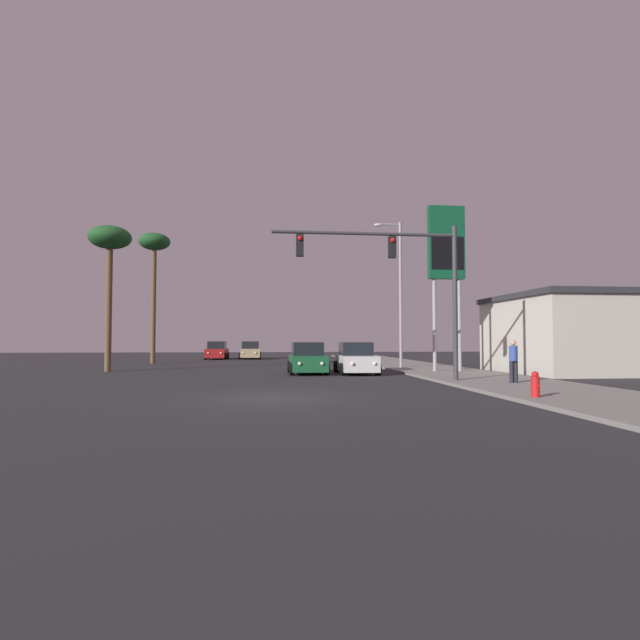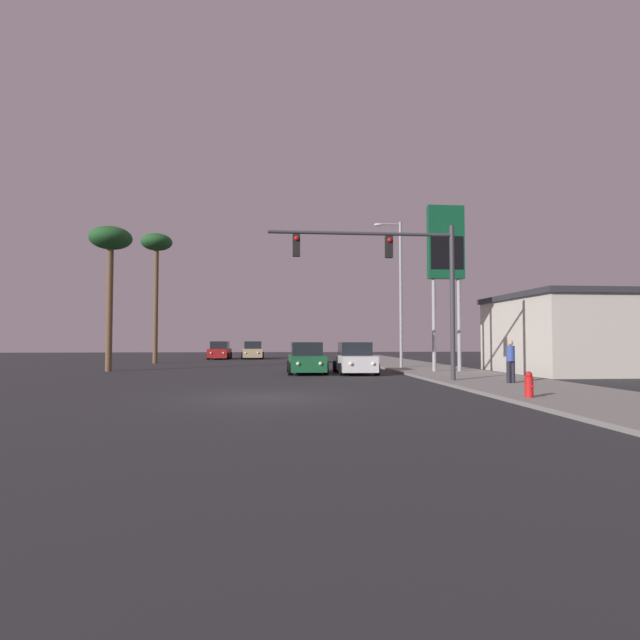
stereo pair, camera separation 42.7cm
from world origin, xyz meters
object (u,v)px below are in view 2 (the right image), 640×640
at_px(car_green, 306,359).
at_px(palm_tree_mid, 156,250).
at_px(fire_hydrant, 529,385).
at_px(street_lamp, 399,286).
at_px(car_white, 355,359).
at_px(pedestrian_on_sidewalk, 511,359).
at_px(car_red, 220,351).
at_px(gas_station_sign, 446,251).
at_px(car_tan, 253,351).
at_px(traffic_light_mast, 399,269).
at_px(palm_tree_near, 111,246).

height_order(car_green, palm_tree_mid, palm_tree_mid).
xyz_separation_m(car_green, fire_hydrant, (5.69, -12.85, -0.27)).
relative_size(street_lamp, palm_tree_mid, 0.89).
height_order(car_white, fire_hydrant, car_white).
height_order(street_lamp, pedestrian_on_sidewalk, street_lamp).
bearing_deg(palm_tree_mid, car_red, 64.25).
bearing_deg(gas_station_sign, palm_tree_mid, 143.88).
bearing_deg(car_green, fire_hydrant, 113.68).
relative_size(car_tan, street_lamp, 0.48).
distance_m(car_tan, pedestrian_on_sidewalk, 31.80).
xyz_separation_m(car_tan, car_green, (3.80, -21.67, 0.00)).
xyz_separation_m(car_white, car_tan, (-6.37, 22.09, 0.00)).
height_order(traffic_light_mast, fire_hydrant, traffic_light_mast).
bearing_deg(gas_station_sign, street_lamp, 113.00).
relative_size(car_tan, palm_tree_mid, 0.43).
bearing_deg(traffic_light_mast, car_green, 117.85).
xyz_separation_m(car_white, palm_tree_mid, (-13.51, 13.27, 8.04)).
bearing_deg(gas_station_sign, car_white, 177.46).
distance_m(car_tan, gas_station_sign, 25.71).
relative_size(car_white, pedestrian_on_sidewalk, 2.59).
xyz_separation_m(car_tan, pedestrian_on_sidewalk, (11.28, -29.73, 0.27)).
distance_m(car_tan, palm_tree_near, 21.26).
bearing_deg(gas_station_sign, palm_tree_near, 169.47).
bearing_deg(palm_tree_near, car_green, -14.21).
relative_size(street_lamp, gas_station_sign, 1.00).
bearing_deg(car_green, car_red, -72.17).
bearing_deg(car_green, palm_tree_near, -14.39).
bearing_deg(car_red, car_white, 114.68).
relative_size(car_red, traffic_light_mast, 0.55).
height_order(car_white, palm_tree_near, palm_tree_near).
bearing_deg(car_tan, street_lamp, 115.92).
distance_m(traffic_light_mast, pedestrian_on_sidewalk, 5.68).
height_order(car_tan, pedestrian_on_sidewalk, pedestrian_on_sidewalk).
bearing_deg(pedestrian_on_sidewalk, car_green, 132.87).
height_order(car_red, car_white, same).
bearing_deg(car_red, pedestrian_on_sidewalk, 117.21).
bearing_deg(traffic_light_mast, palm_tree_mid, 126.60).
height_order(gas_station_sign, fire_hydrant, gas_station_sign).
distance_m(car_red, palm_tree_near, 19.97).
bearing_deg(palm_tree_near, car_white, -13.33).
distance_m(car_red, traffic_light_mast, 29.91).
xyz_separation_m(car_red, car_tan, (3.10, 0.45, 0.00)).
relative_size(car_white, palm_tree_mid, 0.43).
relative_size(traffic_light_mast, gas_station_sign, 0.87).
bearing_deg(palm_tree_near, gas_station_sign, -10.53).
bearing_deg(car_white, fire_hydrant, 105.37).
bearing_deg(palm_tree_mid, car_white, -44.48).
height_order(traffic_light_mast, street_lamp, street_lamp).
xyz_separation_m(car_red, fire_hydrant, (12.58, -34.07, -0.27)).
relative_size(car_red, pedestrian_on_sidewalk, 2.59).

